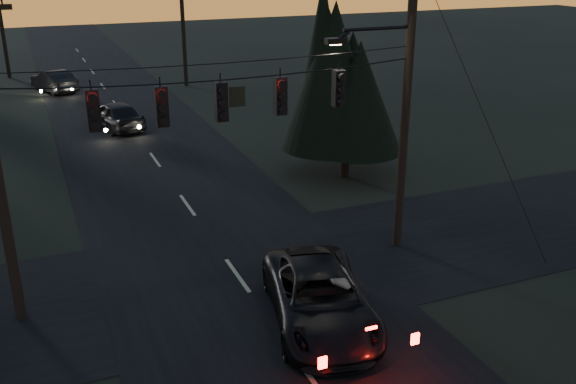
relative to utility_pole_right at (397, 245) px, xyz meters
name	(u,v)px	position (x,y,z in m)	size (l,w,h in m)	color
main_road	(165,173)	(-5.50, 10.00, 0.01)	(8.00, 120.00, 0.02)	black
cross_road	(237,276)	(-5.50, 0.00, 0.01)	(60.00, 7.00, 0.02)	black
utility_pole_right	(397,245)	(0.00, 0.00, 0.00)	(5.00, 0.30, 10.00)	black
utility_pole_left	(22,318)	(-11.50, 0.00, 0.00)	(1.80, 0.30, 8.50)	black
utility_pole_far_r	(186,86)	(0.00, 28.00, 0.00)	(1.80, 0.30, 8.50)	black
utility_pole_far_l	(10,78)	(-11.50, 36.00, 0.00)	(0.30, 0.30, 8.00)	black
span_signal_assembly	(223,100)	(-5.74, 0.00, 5.35)	(11.50, 0.44, 1.46)	black
evergreen_right	(348,72)	(1.51, 6.65, 4.46)	(4.12, 4.12, 7.74)	black
suv_near	(320,298)	(-4.33, -3.25, 0.73)	(2.41, 5.22, 1.45)	black
sedan_oncoming_a	(116,115)	(-6.30, 18.12, 0.76)	(1.79, 4.44, 1.51)	black
sedan_oncoming_b	(54,81)	(-8.70, 29.37, 0.72)	(1.52, 4.36, 1.44)	black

